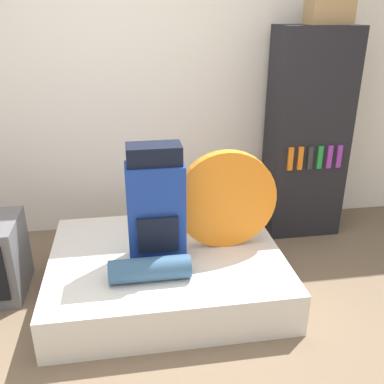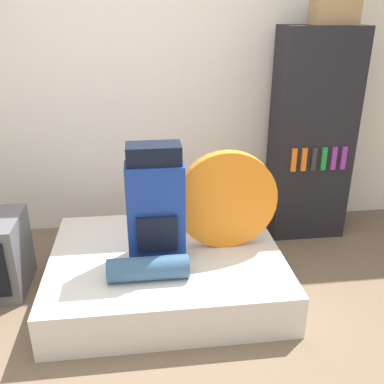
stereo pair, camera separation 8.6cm
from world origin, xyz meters
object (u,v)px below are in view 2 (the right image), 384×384
at_px(bookshelf, 311,136).
at_px(backpack, 156,206).
at_px(sleeping_roll, 148,268).
at_px(cardboard_box, 334,11).
at_px(tent_bag, 227,200).

bearing_deg(bookshelf, backpack, -149.34).
height_order(sleeping_roll, cardboard_box, cardboard_box).
distance_m(backpack, cardboard_box, 2.01).
bearing_deg(sleeping_roll, cardboard_box, 35.35).
height_order(tent_bag, cardboard_box, cardboard_box).
xyz_separation_m(tent_bag, sleeping_roll, (-0.56, -0.35, -0.28)).
relative_size(backpack, sleeping_roll, 1.56).
distance_m(backpack, bookshelf, 1.58).
bearing_deg(backpack, cardboard_box, 29.39).
relative_size(backpack, bookshelf, 0.46).
bearing_deg(cardboard_box, sleeping_roll, -144.65).
bearing_deg(backpack, tent_bag, 11.14).
bearing_deg(sleeping_roll, tent_bag, 32.21).
bearing_deg(cardboard_box, tent_bag, -142.88).
relative_size(bookshelf, cardboard_box, 5.29).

